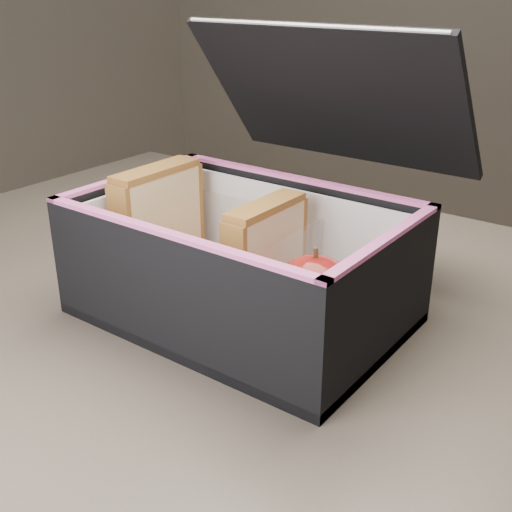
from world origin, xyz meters
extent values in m
cube|color=brown|center=(0.00, 0.00, 0.73)|extent=(1.20, 0.80, 0.03)
cube|color=#382D26|center=(-0.55, 0.35, 0.36)|extent=(0.05, 0.05, 0.72)
cube|color=black|center=(-0.05, 0.15, 0.94)|extent=(0.30, 0.13, 0.16)
cube|color=tan|center=(-0.18, -0.01, 0.82)|extent=(0.01, 0.10, 0.11)
cube|color=#C56277|center=(-0.17, -0.01, 0.82)|extent=(0.01, 0.10, 0.10)
cube|color=tan|center=(-0.16, -0.01, 0.82)|extent=(0.01, 0.10, 0.11)
cube|color=brown|center=(-0.17, -0.01, 0.88)|extent=(0.03, 0.10, 0.01)
cube|color=tan|center=(-0.04, -0.01, 0.82)|extent=(0.01, 0.09, 0.10)
cube|color=#C56277|center=(-0.03, -0.01, 0.81)|extent=(0.01, 0.09, 0.09)
cube|color=tan|center=(-0.02, -0.01, 0.82)|extent=(0.01, 0.09, 0.10)
cube|color=brown|center=(-0.03, -0.01, 0.87)|extent=(0.03, 0.10, 0.01)
cylinder|color=orange|center=(-0.12, -0.04, 0.77)|extent=(0.02, 0.08, 0.01)
cylinder|color=orange|center=(-0.09, 0.02, 0.79)|extent=(0.01, 0.08, 0.01)
cylinder|color=orange|center=(-0.08, 0.00, 0.80)|extent=(0.02, 0.08, 0.01)
cylinder|color=orange|center=(-0.11, 0.00, 0.77)|extent=(0.01, 0.08, 0.01)
cylinder|color=orange|center=(-0.11, 0.00, 0.79)|extent=(0.02, 0.08, 0.01)
cylinder|color=orange|center=(-0.11, 0.00, 0.80)|extent=(0.01, 0.08, 0.01)
cylinder|color=orange|center=(-0.09, 0.02, 0.77)|extent=(0.02, 0.08, 0.01)
cylinder|color=orange|center=(-0.12, 0.02, 0.79)|extent=(0.03, 0.08, 0.01)
cylinder|color=orange|center=(-0.10, -0.03, 0.80)|extent=(0.02, 0.08, 0.01)
cylinder|color=orange|center=(-0.08, -0.02, 0.77)|extent=(0.02, 0.08, 0.01)
cube|color=white|center=(0.03, -0.02, 0.77)|extent=(0.09, 0.09, 0.01)
ellipsoid|color=maroon|center=(0.03, -0.02, 0.81)|extent=(0.07, 0.07, 0.07)
cylinder|color=#4D361B|center=(0.03, -0.02, 0.84)|extent=(0.00, 0.01, 0.01)
camera|label=1|loc=(0.30, -0.46, 1.06)|focal=45.00mm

